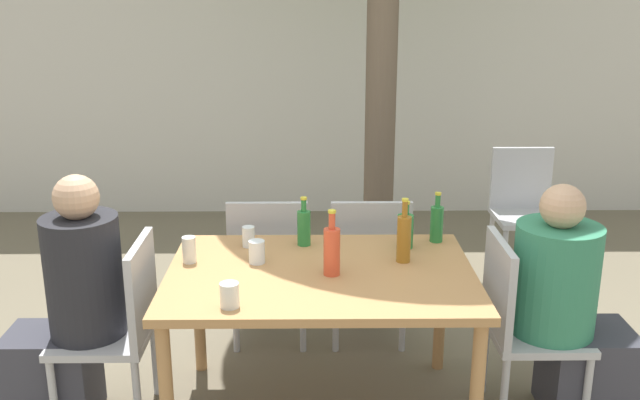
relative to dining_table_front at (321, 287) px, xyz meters
name	(u,v)px	position (x,y,z in m)	size (l,w,h in m)	color
cafe_building_wall	(316,58)	(0.00, 3.30, 0.73)	(10.00, 0.08, 2.80)	beige
dining_table_front	(321,287)	(0.00, 0.00, 0.00)	(1.41, 0.99, 0.75)	#B27F4C
patio_chair_0	(120,321)	(-0.94, 0.00, -0.17)	(0.44, 0.44, 0.89)	#B2B2B7
patio_chair_1	(520,319)	(0.94, 0.00, -0.17)	(0.44, 0.44, 0.89)	#B2B2B7
patio_chair_2	(269,262)	(-0.28, 0.73, -0.17)	(0.44, 0.44, 0.89)	#B2B2B7
patio_chair_3	(369,262)	(0.28, 0.73, -0.17)	(0.44, 0.44, 0.89)	#B2B2B7
patio_chair_4	(524,204)	(1.48, 1.83, -0.17)	(0.44, 0.44, 0.89)	#B2B2B7
person_seated_0	(70,314)	(-1.17, 0.00, -0.13)	(0.57, 0.35, 1.21)	#383842
person_seated_1	(569,315)	(1.17, 0.00, -0.15)	(0.60, 0.39, 1.16)	#383842
green_bottle_0	(437,223)	(0.60, 0.39, 0.18)	(0.07, 0.07, 0.26)	#287A38
green_bottle_1	(405,230)	(0.42, 0.30, 0.17)	(0.08, 0.08, 0.24)	#287A38
soda_bottle_2	(332,250)	(0.05, -0.04, 0.20)	(0.08, 0.08, 0.31)	#DB4C2D
amber_bottle_3	(404,237)	(0.39, 0.12, 0.20)	(0.07, 0.07, 0.31)	#9E661E
green_bottle_4	(304,227)	(-0.08, 0.34, 0.18)	(0.07, 0.07, 0.25)	#287A38
drinking_glass_0	(189,250)	(-0.62, 0.11, 0.14)	(0.06, 0.06, 0.13)	silver
drinking_glass_1	(230,295)	(-0.38, -0.38, 0.13)	(0.08, 0.08, 0.10)	silver
drinking_glass_2	(248,237)	(-0.36, 0.32, 0.13)	(0.06, 0.06, 0.10)	white
drinking_glass_3	(257,252)	(-0.30, 0.10, 0.13)	(0.08, 0.08, 0.11)	white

